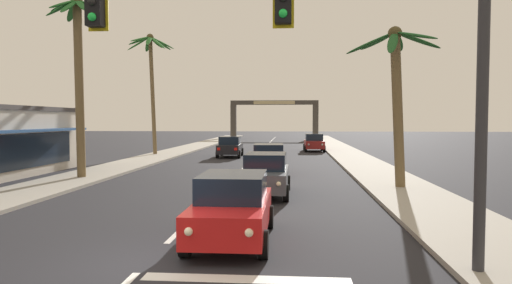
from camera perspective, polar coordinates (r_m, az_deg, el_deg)
ground_plane at (r=10.09m, az=-13.84°, el=-14.81°), size 220.00×220.00×0.00m
sidewalk_right at (r=29.65m, az=13.80°, el=-3.03°), size 3.20×110.00×0.14m
sidewalk_left at (r=31.23m, az=-15.79°, el=-2.77°), size 3.20×110.00×0.14m
lane_markings at (r=29.68m, az=-0.49°, el=-3.07°), size 4.28×89.03×0.01m
traffic_signal_mast at (r=9.16m, az=3.63°, el=14.14°), size 11.55×0.41×6.74m
sedan_lead_at_stop_bar at (r=11.58m, az=-2.96°, el=-8.08°), size 1.96×4.46×1.68m
sedan_third_in_queue at (r=18.49m, az=1.20°, el=-3.99°), size 1.98×4.46×1.68m
sedan_fifth_in_queue at (r=25.52m, az=1.57°, el=-2.12°), size 2.11×4.51×1.68m
sedan_oncoming_far at (r=37.38m, az=-3.25°, el=-0.56°), size 2.05×4.49×1.68m
sedan_parked_nearest_kerb at (r=44.48m, az=7.24°, el=-0.04°), size 2.01×4.48×1.68m
palm_left_second at (r=24.98m, az=-21.29°, el=9.77°), size 3.30×3.07×9.27m
palm_left_third at (r=39.96m, az=-12.92°, el=9.21°), size 4.17×4.17×10.26m
palm_right_second at (r=20.72m, az=17.11°, el=7.42°), size 4.21×4.03×7.04m
town_gateway_arch at (r=74.74m, az=2.29°, el=3.55°), size 14.32×0.90×6.19m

